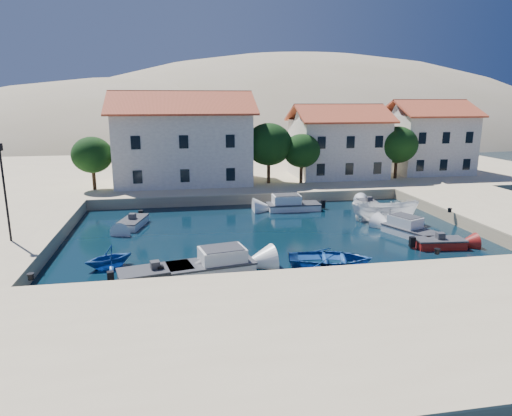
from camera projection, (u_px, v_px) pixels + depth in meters
The scene contains 20 objects.
ground at pixel (309, 285), 24.83m from camera, with size 400.00×400.00×0.00m, color black.
quay_south at pixel (351, 329), 18.97m from camera, with size 52.00×12.00×1.00m, color #C8B188.
quay_north at pixel (243, 171), 61.46m from camera, with size 80.00×36.00×1.00m, color #C8B188.
hills at pixel (260, 202), 152.17m from camera, with size 254.00×176.00×99.00m.
building_left at pixel (183, 137), 49.25m from camera, with size 14.70×9.45×9.70m.
building_mid at pixel (338, 140), 53.46m from camera, with size 10.50×8.40×8.30m.
building_right at pixel (427, 136), 56.41m from camera, with size 9.45×8.40×8.80m.
trees at pixel (283, 147), 48.87m from camera, with size 37.30×5.30×6.45m.
lamppost at pixel (4, 183), 28.40m from camera, with size 0.35×0.25×6.22m.
bollards at pixel (335, 241), 28.75m from camera, with size 29.36×9.56×0.30m.
motorboat_grey_sw at pixel (156, 274), 25.57m from camera, with size 4.40×2.67×1.25m.
cabin_cruiser_south at pixel (211, 265), 26.50m from camera, with size 5.29×3.00×1.60m.
rowboat_south at pixel (330, 265), 27.80m from camera, with size 3.62×5.07×1.05m, color #1C4D9C.
motorboat_red_se at pixel (440, 243), 31.03m from camera, with size 3.43×1.79×1.25m.
cabin_cruiser_east at pixel (411, 230), 33.55m from camera, with size 3.27×4.68×1.60m.
boat_east at pixel (384, 222), 37.58m from camera, with size 1.99×5.29×2.04m, color white.
motorboat_white_ne at pixel (369, 205), 42.46m from camera, with size 1.67×3.20×1.25m.
rowboat_west at pixel (109, 267), 27.46m from camera, with size 2.44×2.83×1.49m, color #1C4D9C.
motorboat_white_west at pixel (133, 223), 36.22m from camera, with size 2.43×3.87×1.25m.
cabin_cruiser_north at pixel (293, 205), 41.63m from camera, with size 4.83×2.13×1.60m.
Camera 1 is at (-6.93, -22.32, 9.81)m, focal length 32.00 mm.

